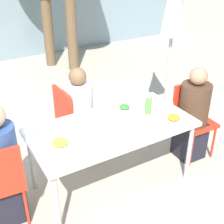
{
  "coord_description": "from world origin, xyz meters",
  "views": [
    {
      "loc": [
        -1.32,
        -2.24,
        2.32
      ],
      "look_at": [
        0.0,
        0.0,
        0.88
      ],
      "focal_mm": 50.0,
      "sensor_mm": 36.0,
      "label": 1
    }
  ],
  "objects_px": {
    "bottle": "(148,105)",
    "person_left": "(3,168)",
    "drinking_cup": "(33,131)",
    "person_right": "(193,117)",
    "closed_umbrella": "(174,6)",
    "chair_far": "(72,117)",
    "chair_right": "(191,114)",
    "salad_bowl": "(166,105)",
    "person_far": "(80,116)"
  },
  "relations": [
    {
      "from": "bottle",
      "to": "person_left",
      "type": "bearing_deg",
      "value": 177.41
    },
    {
      "from": "bottle",
      "to": "drinking_cup",
      "type": "relative_size",
      "value": 2.51
    },
    {
      "from": "person_right",
      "to": "closed_umbrella",
      "type": "relative_size",
      "value": 0.5
    },
    {
      "from": "chair_far",
      "to": "chair_right",
      "type": "bearing_deg",
      "value": 57.75
    },
    {
      "from": "salad_bowl",
      "to": "drinking_cup",
      "type": "bearing_deg",
      "value": 172.18
    },
    {
      "from": "chair_right",
      "to": "person_far",
      "type": "bearing_deg",
      "value": -25.97
    },
    {
      "from": "person_left",
      "to": "chair_far",
      "type": "height_order",
      "value": "person_left"
    },
    {
      "from": "drinking_cup",
      "to": "person_far",
      "type": "bearing_deg",
      "value": 32.83
    },
    {
      "from": "closed_umbrella",
      "to": "bottle",
      "type": "bearing_deg",
      "value": -140.47
    },
    {
      "from": "chair_right",
      "to": "bottle",
      "type": "height_order",
      "value": "bottle"
    },
    {
      "from": "chair_right",
      "to": "drinking_cup",
      "type": "height_order",
      "value": "chair_right"
    },
    {
      "from": "person_right",
      "to": "bottle",
      "type": "distance_m",
      "value": 0.68
    },
    {
      "from": "person_far",
      "to": "salad_bowl",
      "type": "bearing_deg",
      "value": 45.91
    },
    {
      "from": "person_right",
      "to": "person_far",
      "type": "height_order",
      "value": "person_right"
    },
    {
      "from": "closed_umbrella",
      "to": "drinking_cup",
      "type": "xyz_separation_m",
      "value": [
        -1.99,
        -0.47,
        -0.86
      ]
    },
    {
      "from": "person_right",
      "to": "person_far",
      "type": "bearing_deg",
      "value": -30.1
    },
    {
      "from": "chair_far",
      "to": "closed_umbrella",
      "type": "relative_size",
      "value": 0.39
    },
    {
      "from": "chair_far",
      "to": "salad_bowl",
      "type": "relative_size",
      "value": 6.14
    },
    {
      "from": "chair_far",
      "to": "drinking_cup",
      "type": "bearing_deg",
      "value": -55.12
    },
    {
      "from": "chair_right",
      "to": "person_far",
      "type": "distance_m",
      "value": 1.31
    },
    {
      "from": "chair_far",
      "to": "salad_bowl",
      "type": "height_order",
      "value": "chair_far"
    },
    {
      "from": "chair_far",
      "to": "closed_umbrella",
      "type": "distance_m",
      "value": 1.78
    },
    {
      "from": "closed_umbrella",
      "to": "drinking_cup",
      "type": "distance_m",
      "value": 2.22
    },
    {
      "from": "person_right",
      "to": "drinking_cup",
      "type": "height_order",
      "value": "person_right"
    },
    {
      "from": "drinking_cup",
      "to": "bottle",
      "type": "bearing_deg",
      "value": -9.97
    },
    {
      "from": "person_right",
      "to": "closed_umbrella",
      "type": "bearing_deg",
      "value": -104.26
    },
    {
      "from": "closed_umbrella",
      "to": "person_far",
      "type": "bearing_deg",
      "value": -178.16
    },
    {
      "from": "person_far",
      "to": "closed_umbrella",
      "type": "bearing_deg",
      "value": 87.64
    },
    {
      "from": "person_far",
      "to": "salad_bowl",
      "type": "xyz_separation_m",
      "value": [
        0.75,
        -0.63,
        0.22
      ]
    },
    {
      "from": "chair_far",
      "to": "closed_umbrella",
      "type": "height_order",
      "value": "closed_umbrella"
    },
    {
      "from": "chair_far",
      "to": "drinking_cup",
      "type": "distance_m",
      "value": 0.79
    },
    {
      "from": "person_far",
      "to": "chair_far",
      "type": "bearing_deg",
      "value": -122.03
    },
    {
      "from": "person_left",
      "to": "salad_bowl",
      "type": "distance_m",
      "value": 1.77
    },
    {
      "from": "chair_right",
      "to": "person_right",
      "type": "bearing_deg",
      "value": 57.97
    },
    {
      "from": "bottle",
      "to": "closed_umbrella",
      "type": "bearing_deg",
      "value": 39.53
    },
    {
      "from": "person_left",
      "to": "chair_far",
      "type": "bearing_deg",
      "value": 38.28
    },
    {
      "from": "person_right",
      "to": "salad_bowl",
      "type": "xyz_separation_m",
      "value": [
        -0.35,
        0.07,
        0.22
      ]
    },
    {
      "from": "person_far",
      "to": "closed_umbrella",
      "type": "distance_m",
      "value": 1.72
    },
    {
      "from": "chair_far",
      "to": "person_far",
      "type": "distance_m",
      "value": 0.09
    },
    {
      "from": "chair_far",
      "to": "person_right",
      "type": "bearing_deg",
      "value": 53.9
    },
    {
      "from": "salad_bowl",
      "to": "bottle",
      "type": "bearing_deg",
      "value": -177.72
    },
    {
      "from": "closed_umbrella",
      "to": "bottle",
      "type": "relative_size",
      "value": 11.0
    },
    {
      "from": "person_right",
      "to": "salad_bowl",
      "type": "distance_m",
      "value": 0.42
    },
    {
      "from": "chair_right",
      "to": "person_far",
      "type": "height_order",
      "value": "person_far"
    },
    {
      "from": "person_left",
      "to": "salad_bowl",
      "type": "relative_size",
      "value": 8.4
    },
    {
      "from": "chair_right",
      "to": "chair_far",
      "type": "height_order",
      "value": "same"
    },
    {
      "from": "closed_umbrella",
      "to": "drinking_cup",
      "type": "bearing_deg",
      "value": -166.59
    },
    {
      "from": "chair_right",
      "to": "salad_bowl",
      "type": "height_order",
      "value": "chair_right"
    },
    {
      "from": "person_left",
      "to": "bottle",
      "type": "height_order",
      "value": "person_left"
    },
    {
      "from": "chair_right",
      "to": "bottle",
      "type": "xyz_separation_m",
      "value": [
        -0.66,
        -0.02,
        0.31
      ]
    }
  ]
}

